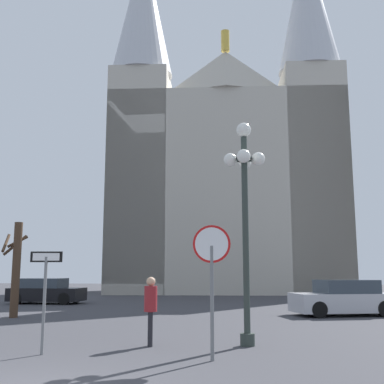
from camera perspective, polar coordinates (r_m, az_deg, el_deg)
The scene contains 8 objects.
cathedral at distance 41.66m, azimuth 4.06°, elevation 3.04°, with size 20.12×12.52×31.82m.
stop_sign at distance 10.17m, azimuth 2.38°, elevation -8.59°, with size 0.80×0.09×2.78m.
one_way_arrow_sign at distance 11.40m, azimuth -17.16°, elevation -10.80°, with size 0.72×0.13×2.25m.
street_lamp at distance 12.35m, azimuth 6.33°, elevation -0.66°, with size 1.08×1.08×5.68m.
bare_tree at distance 20.56m, azimuth -20.30°, elevation -8.37°, with size 0.87×1.28×3.76m.
parked_car_near_black at distance 28.66m, azimuth -17.01°, elevation -11.30°, with size 4.05×1.96×1.40m.
parked_car_far_silver at distance 21.14m, azimuth 17.61°, elevation -12.04°, with size 4.41×2.93×1.45m.
pedestrian_walking at distance 12.14m, azimuth -4.97°, elevation -13.19°, with size 0.32×0.32×1.67m.
Camera 1 is at (3.75, -7.04, 1.82)m, focal length 44.65 mm.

